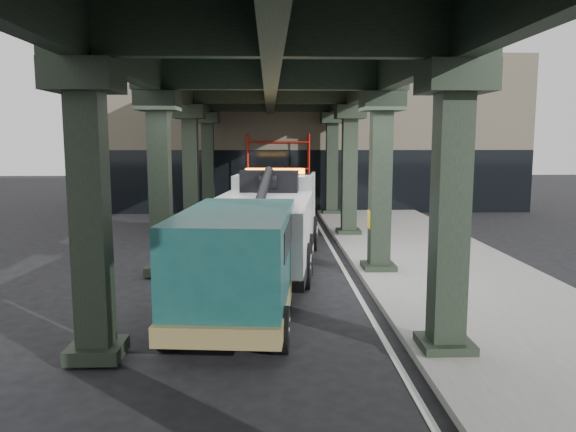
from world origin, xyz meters
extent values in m
plane|color=black|center=(0.00, 0.00, 0.00)|extent=(90.00, 90.00, 0.00)
cube|color=gray|center=(4.50, 2.00, 0.07)|extent=(5.00, 40.00, 0.15)
cube|color=silver|center=(1.70, 2.00, 0.01)|extent=(0.12, 38.00, 0.01)
cube|color=black|center=(2.60, -4.00, 2.50)|extent=(0.55, 0.55, 5.00)
cube|color=black|center=(2.60, -4.00, 4.75)|extent=(1.10, 1.10, 0.50)
cube|color=black|center=(2.60, -4.00, 0.18)|extent=(0.90, 0.90, 0.24)
cube|color=black|center=(2.60, 2.00, 2.50)|extent=(0.55, 0.55, 5.00)
cube|color=black|center=(2.60, 2.00, 4.75)|extent=(1.10, 1.10, 0.50)
cube|color=black|center=(2.60, 2.00, 0.18)|extent=(0.90, 0.90, 0.24)
cube|color=black|center=(2.60, 8.00, 2.50)|extent=(0.55, 0.55, 5.00)
cube|color=black|center=(2.60, 8.00, 4.75)|extent=(1.10, 1.10, 0.50)
cube|color=black|center=(2.60, 8.00, 0.18)|extent=(0.90, 0.90, 0.24)
cube|color=black|center=(2.60, 14.00, 2.50)|extent=(0.55, 0.55, 5.00)
cube|color=black|center=(2.60, 14.00, 4.75)|extent=(1.10, 1.10, 0.50)
cube|color=black|center=(2.60, 14.00, 0.18)|extent=(0.90, 0.90, 0.24)
cube|color=black|center=(-3.40, -4.00, 2.50)|extent=(0.55, 0.55, 5.00)
cube|color=black|center=(-3.40, -4.00, 4.75)|extent=(1.10, 1.10, 0.50)
cube|color=black|center=(-3.40, -4.00, 0.18)|extent=(0.90, 0.90, 0.24)
cube|color=black|center=(-3.40, 2.00, 2.50)|extent=(0.55, 0.55, 5.00)
cube|color=black|center=(-3.40, 2.00, 4.75)|extent=(1.10, 1.10, 0.50)
cube|color=black|center=(-3.40, 2.00, 0.18)|extent=(0.90, 0.90, 0.24)
cube|color=black|center=(-3.40, 8.00, 2.50)|extent=(0.55, 0.55, 5.00)
cube|color=black|center=(-3.40, 8.00, 4.75)|extent=(1.10, 1.10, 0.50)
cube|color=black|center=(-3.40, 8.00, 0.18)|extent=(0.90, 0.90, 0.24)
cube|color=black|center=(-3.40, 14.00, 2.50)|extent=(0.55, 0.55, 5.00)
cube|color=black|center=(-3.40, 14.00, 4.75)|extent=(1.10, 1.10, 0.50)
cube|color=black|center=(-3.40, 14.00, 0.18)|extent=(0.90, 0.90, 0.24)
cube|color=black|center=(2.60, 2.00, 5.55)|extent=(0.35, 32.00, 1.10)
cube|color=black|center=(-3.40, 2.00, 5.55)|extent=(0.35, 32.00, 1.10)
cube|color=black|center=(-0.40, 2.00, 5.55)|extent=(0.35, 32.00, 1.10)
cube|color=black|center=(-0.40, 2.00, 6.25)|extent=(7.40, 32.00, 0.30)
cube|color=#C6B793|center=(2.00, 20.00, 4.00)|extent=(22.00, 10.00, 8.00)
cylinder|color=red|center=(-1.50, 14.90, 2.00)|extent=(0.08, 0.08, 4.00)
cylinder|color=red|center=(-1.50, 14.10, 2.00)|extent=(0.08, 0.08, 4.00)
cylinder|color=red|center=(1.50, 14.90, 2.00)|extent=(0.08, 0.08, 4.00)
cylinder|color=red|center=(1.50, 14.10, 2.00)|extent=(0.08, 0.08, 4.00)
cylinder|color=red|center=(0.00, 14.90, 1.00)|extent=(3.00, 0.08, 0.08)
cylinder|color=red|center=(0.00, 14.90, 2.30)|extent=(3.00, 0.08, 0.08)
cylinder|color=red|center=(0.00, 14.90, 3.60)|extent=(3.00, 0.08, 0.08)
cube|color=black|center=(-0.55, 2.50, 0.75)|extent=(1.99, 8.06, 0.27)
cube|color=silver|center=(-0.23, 5.20, 1.65)|extent=(2.79, 2.83, 1.92)
cube|color=silver|center=(-0.10, 6.31, 1.12)|extent=(2.57, 1.03, 0.96)
cube|color=black|center=(-0.20, 5.47, 2.18)|extent=(2.49, 1.65, 0.91)
cube|color=silver|center=(-0.69, 1.29, 1.44)|extent=(3.16, 5.59, 1.49)
cube|color=orange|center=(-0.26, 4.99, 2.72)|extent=(1.94, 0.52, 0.17)
cube|color=black|center=(-0.44, 3.40, 2.50)|extent=(1.77, 0.83, 0.64)
cylinder|color=black|center=(-0.67, 1.50, 2.24)|extent=(0.69, 3.73, 1.43)
cube|color=black|center=(-1.01, -1.41, 0.37)|extent=(0.49, 1.52, 0.19)
cube|color=black|center=(-1.10, -2.15, 0.32)|extent=(1.72, 0.46, 0.19)
cylinder|color=black|center=(-1.36, 5.66, 0.59)|extent=(0.51, 1.21, 1.17)
cylinder|color=silver|center=(-1.36, 5.66, 0.59)|extent=(0.49, 0.69, 0.64)
cylinder|color=black|center=(0.97, 5.38, 0.59)|extent=(0.51, 1.21, 1.17)
cylinder|color=silver|center=(0.97, 5.38, 0.59)|extent=(0.49, 0.69, 0.64)
cylinder|color=black|center=(-1.77, 2.16, 0.59)|extent=(0.51, 1.21, 1.17)
cylinder|color=silver|center=(-1.77, 2.16, 0.59)|extent=(0.49, 0.69, 0.64)
cylinder|color=black|center=(0.56, 1.89, 0.59)|extent=(0.51, 1.21, 1.17)
cylinder|color=silver|center=(0.56, 1.89, 0.59)|extent=(0.49, 0.69, 0.64)
cylinder|color=black|center=(-1.93, 0.79, 0.59)|extent=(0.51, 1.21, 1.17)
cylinder|color=silver|center=(-1.93, 0.79, 0.59)|extent=(0.49, 0.69, 0.64)
cylinder|color=black|center=(0.40, 0.52, 0.59)|extent=(0.51, 1.21, 1.17)
cylinder|color=silver|center=(0.40, 0.52, 0.59)|extent=(0.49, 0.69, 0.64)
cube|color=#12413F|center=(-0.86, 0.59, 0.96)|extent=(2.16, 1.29, 0.91)
cube|color=#12413F|center=(-1.11, -2.17, 1.36)|extent=(2.52, 4.71, 1.96)
cube|color=olive|center=(-1.08, -1.77, 0.55)|extent=(2.66, 5.81, 0.35)
cube|color=black|center=(-0.90, 0.18, 1.76)|extent=(2.00, 0.61, 0.84)
cube|color=black|center=(-1.08, -1.87, 1.86)|extent=(2.47, 3.81, 0.55)
cube|color=silver|center=(-0.81, 1.12, 0.55)|extent=(2.02, 0.31, 0.30)
cylinder|color=black|center=(-1.87, 0.63, 0.42)|extent=(0.36, 0.87, 0.85)
cylinder|color=silver|center=(-1.87, 0.63, 0.42)|extent=(0.36, 0.49, 0.47)
cylinder|color=black|center=(0.14, 0.44, 0.42)|extent=(0.36, 0.87, 0.85)
cylinder|color=silver|center=(0.14, 0.44, 0.42)|extent=(0.36, 0.49, 0.47)
cylinder|color=black|center=(-2.25, -3.58, 0.42)|extent=(0.36, 0.87, 0.85)
cylinder|color=silver|center=(-2.25, -3.58, 0.42)|extent=(0.36, 0.49, 0.47)
cylinder|color=black|center=(-0.25, -3.77, 0.42)|extent=(0.36, 0.87, 0.85)
cylinder|color=silver|center=(-0.25, -3.77, 0.42)|extent=(0.36, 0.49, 0.47)
camera|label=1|loc=(-0.44, -13.27, 3.76)|focal=35.00mm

